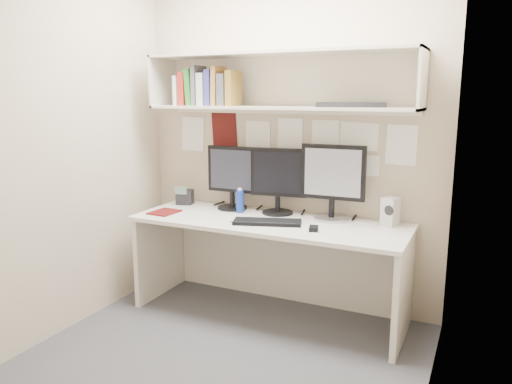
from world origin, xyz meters
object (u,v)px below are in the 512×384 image
at_px(monitor_center, 278,179).
at_px(maroon_notebook, 164,212).
at_px(monitor_right, 333,180).
at_px(desk, 269,268).
at_px(keyboard, 267,222).
at_px(speaker, 390,212).
at_px(desk_phone, 185,197).
at_px(monitor_left, 233,175).

xyz_separation_m(monitor_center, maroon_notebook, (-0.80, -0.36, -0.26)).
distance_m(monitor_right, maroon_notebook, 1.30).
xyz_separation_m(desk, monitor_right, (0.40, 0.22, 0.65)).
distance_m(monitor_center, monitor_right, 0.42).
distance_m(keyboard, speaker, 0.85).
height_order(monitor_center, keyboard, monitor_center).
xyz_separation_m(monitor_right, desk_phone, (-1.25, -0.03, -0.23)).
bearing_deg(maroon_notebook, desk_phone, 98.66).
xyz_separation_m(keyboard, desk_phone, (-0.88, 0.29, 0.05)).
bearing_deg(maroon_notebook, monitor_right, 19.79).
relative_size(desk, maroon_notebook, 9.10).
xyz_separation_m(monitor_right, maroon_notebook, (-1.22, -0.36, -0.28)).
height_order(monitor_center, maroon_notebook, monitor_center).
xyz_separation_m(desk, desk_phone, (-0.85, 0.19, 0.43)).
height_order(desk, desk_phone, desk_phone).
height_order(keyboard, maroon_notebook, keyboard).
distance_m(desk, keyboard, 0.39).
distance_m(desk, speaker, 0.97).
xyz_separation_m(monitor_center, speaker, (0.84, -0.01, -0.17)).
distance_m(desk, desk_phone, 0.97).
bearing_deg(monitor_center, keyboard, -88.62).
relative_size(desk, speaker, 10.04).
xyz_separation_m(monitor_left, speaker, (1.23, -0.01, -0.17)).
bearing_deg(maroon_notebook, monitor_left, 44.82).
height_order(monitor_left, desk_phone, monitor_left).
height_order(monitor_center, monitor_right, monitor_right).
distance_m(desk, monitor_center, 0.67).
height_order(monitor_right, speaker, monitor_right).
relative_size(monitor_center, monitor_right, 0.92).
bearing_deg(desk, desk_phone, 167.15).
bearing_deg(desk_phone, speaker, -17.48).
distance_m(monitor_right, speaker, 0.46).
height_order(maroon_notebook, desk_phone, desk_phone).
bearing_deg(maroon_notebook, speaker, 15.58).
bearing_deg(monitor_right, desk, -153.46).
bearing_deg(monitor_right, speaker, -2.82).
xyz_separation_m(monitor_left, monitor_right, (0.81, -0.00, 0.02)).
bearing_deg(monitor_center, desk, -92.16).
bearing_deg(monitor_left, desk, -28.12).
height_order(monitor_center, speaker, monitor_center).
height_order(desk, monitor_right, monitor_right).
relative_size(monitor_right, speaker, 2.73).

